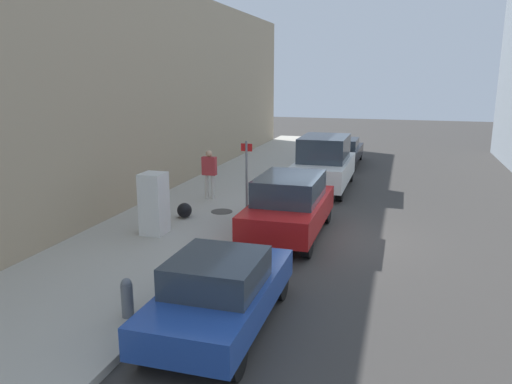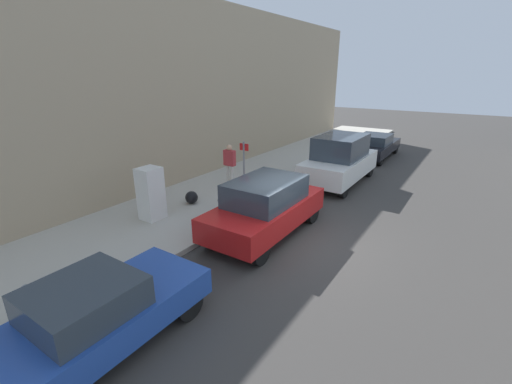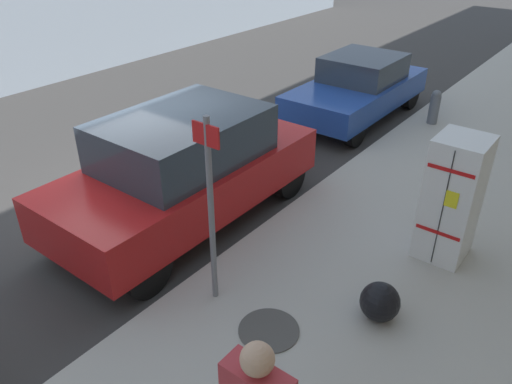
# 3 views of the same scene
# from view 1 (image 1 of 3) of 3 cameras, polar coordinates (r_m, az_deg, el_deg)

# --- Properties ---
(ground_plane) EXTENTS (80.00, 80.00, 0.00)m
(ground_plane) POSITION_cam_1_polar(r_m,az_deg,el_deg) (14.47, 7.78, -5.09)
(ground_plane) COLOR #383533
(sidewalk_slab) EXTENTS (4.47, 44.00, 0.16)m
(sidewalk_slab) POSITION_cam_1_polar(r_m,az_deg,el_deg) (15.66, -8.32, -3.37)
(sidewalk_slab) COLOR #B2ADA0
(sidewalk_slab) RESTS_ON ground
(building_facade_near) EXTENTS (2.44, 39.60, 7.78)m
(building_facade_near) POSITION_cam_1_polar(r_m,az_deg,el_deg) (16.79, -19.72, 10.35)
(building_facade_near) COLOR tan
(building_facade_near) RESTS_ON ground
(discarded_refrigerator) EXTENTS (0.64, 0.70, 1.73)m
(discarded_refrigerator) POSITION_cam_1_polar(r_m,az_deg,el_deg) (14.17, -11.58, -1.31)
(discarded_refrigerator) COLOR white
(discarded_refrigerator) RESTS_ON sidewalk_slab
(manhole_cover) EXTENTS (0.70, 0.70, 0.02)m
(manhole_cover) POSITION_cam_1_polar(r_m,az_deg,el_deg) (16.33, -3.94, -2.24)
(manhole_cover) COLOR #47443F
(manhole_cover) RESTS_ON sidewalk_slab
(street_sign_post) EXTENTS (0.36, 0.07, 2.36)m
(street_sign_post) POSITION_cam_1_polar(r_m,az_deg,el_deg) (15.68, -1.09, 2.10)
(street_sign_post) COLOR slate
(street_sign_post) RESTS_ON sidewalk_slab
(fire_hydrant) EXTENTS (0.22, 0.22, 0.76)m
(fire_hydrant) POSITION_cam_1_polar(r_m,az_deg,el_deg) (9.65, -14.52, -11.55)
(fire_hydrant) COLOR slate
(fire_hydrant) RESTS_ON sidewalk_slab
(trash_bag) EXTENTS (0.47, 0.47, 0.47)m
(trash_bag) POSITION_cam_1_polar(r_m,az_deg,el_deg) (15.75, -8.18, -2.08)
(trash_bag) COLOR black
(trash_bag) RESTS_ON sidewalk_slab
(pedestrian_walking_far) EXTENTS (0.51, 0.24, 1.76)m
(pedestrian_walking_far) POSITION_cam_1_polar(r_m,az_deg,el_deg) (17.89, -5.36, 2.45)
(pedestrian_walking_far) COLOR beige
(pedestrian_walking_far) RESTS_ON sidewalk_slab
(parked_hatchback_blue) EXTENTS (1.75, 4.05, 1.44)m
(parked_hatchback_blue) POSITION_cam_1_polar(r_m,az_deg,el_deg) (9.17, -4.09, -11.22)
(parked_hatchback_blue) COLOR #23479E
(parked_hatchback_blue) RESTS_ON ground
(parked_suv_red) EXTENTS (1.92, 4.40, 1.76)m
(parked_suv_red) POSITION_cam_1_polar(r_m,az_deg,el_deg) (14.22, 3.84, -1.49)
(parked_suv_red) COLOR red
(parked_suv_red) RESTS_ON ground
(parked_van_white) EXTENTS (2.03, 4.78, 2.15)m
(parked_van_white) POSITION_cam_1_polar(r_m,az_deg,el_deg) (20.20, 7.76, 3.28)
(parked_van_white) COLOR silver
(parked_van_white) RESTS_ON ground
(parked_sedan_dark) EXTENTS (1.83, 4.71, 1.37)m
(parked_sedan_dark) POSITION_cam_1_polar(r_m,az_deg,el_deg) (25.94, 9.73, 4.62)
(parked_sedan_dark) COLOR black
(parked_sedan_dark) RESTS_ON ground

